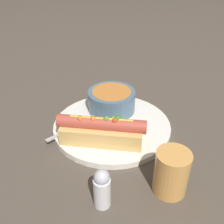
{
  "coord_description": "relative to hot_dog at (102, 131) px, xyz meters",
  "views": [
    {
      "loc": [
        0.09,
        -0.52,
        0.39
      ],
      "look_at": [
        0.0,
        0.0,
        0.05
      ],
      "focal_mm": 42.0,
      "sensor_mm": 36.0,
      "label": 1
    }
  ],
  "objects": [
    {
      "name": "drinking_glass",
      "position": [
        0.15,
        -0.1,
        0.0
      ],
      "size": [
        0.06,
        0.06,
        0.09
      ],
      "color": "#D8994C",
      "rests_on": "ground_plane"
    },
    {
      "name": "dinner_plate",
      "position": [
        0.01,
        0.07,
        -0.04
      ],
      "size": [
        0.29,
        0.29,
        0.01
      ],
      "color": "white",
      "rests_on": "ground_plane"
    },
    {
      "name": "hot_dog",
      "position": [
        0.0,
        0.0,
        0.0
      ],
      "size": [
        0.19,
        0.06,
        0.07
      ],
      "rotation": [
        0.0,
        0.0,
        0.04
      ],
      "color": "#DBAD60",
      "rests_on": "dinner_plate"
    },
    {
      "name": "soup_bowl",
      "position": [
        -0.0,
        0.13,
        0.0
      ],
      "size": [
        0.12,
        0.12,
        0.06
      ],
      "color": "slate",
      "rests_on": "dinner_plate"
    },
    {
      "name": "spoon",
      "position": [
        -0.05,
        0.07,
        -0.02
      ],
      "size": [
        0.12,
        0.14,
        0.01
      ],
      "rotation": [
        0.0,
        0.0,
        0.89
      ],
      "color": "#B7B7BC",
      "rests_on": "dinner_plate"
    },
    {
      "name": "ground_plane",
      "position": [
        0.01,
        0.07,
        -0.04
      ],
      "size": [
        4.0,
        4.0,
        0.0
      ],
      "primitive_type": "plane",
      "color": "#4C4238"
    },
    {
      "name": "salt_shaker",
      "position": [
        0.03,
        -0.15,
        -0.0
      ],
      "size": [
        0.03,
        0.03,
        0.08
      ],
      "color": "silver",
      "rests_on": "ground_plane"
    }
  ]
}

